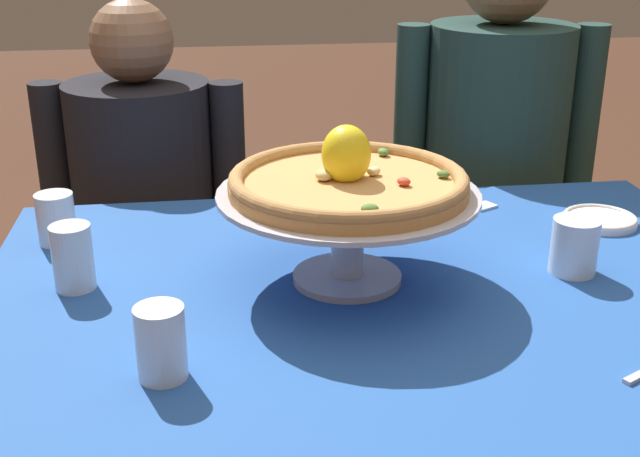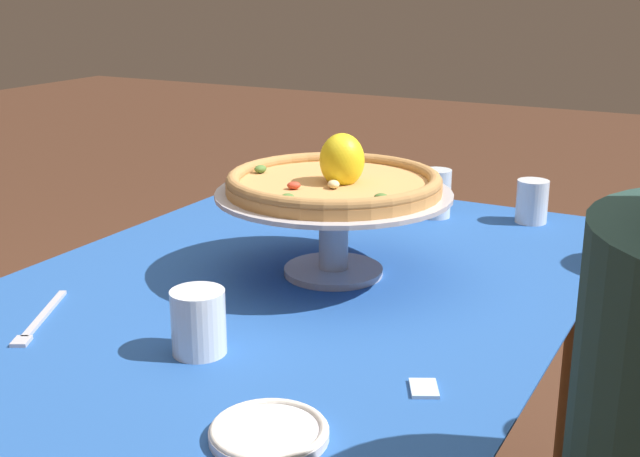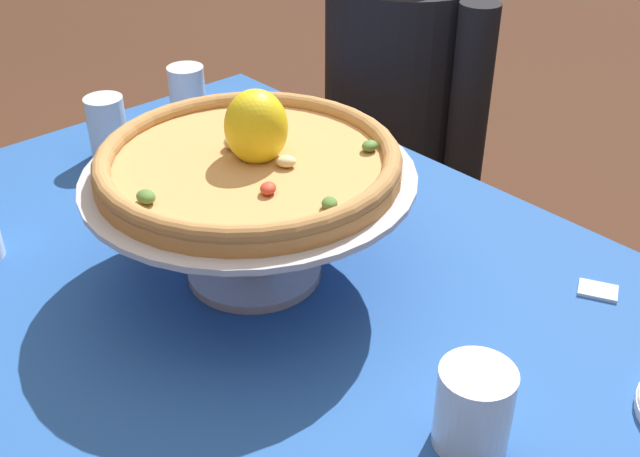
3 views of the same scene
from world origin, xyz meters
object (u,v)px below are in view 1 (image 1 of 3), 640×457
pizza_stand (348,217)px  diner_left (148,236)px  water_glass_side_left (73,261)px  water_glass_side_right (574,250)px  side_plate (600,219)px  water_glass_front_left (161,347)px  water_glass_back_left (56,222)px  pizza (348,180)px  sugar_packet (483,206)px  diner_right (491,190)px

pizza_stand → diner_left: (-0.38, 0.71, -0.30)m
water_glass_side_left → water_glass_side_right: (0.83, -0.05, -0.01)m
water_glass_side_left → side_plate: (0.98, 0.16, -0.04)m
side_plate → pizza_stand: bearing=-160.4°
water_glass_front_left → side_plate: water_glass_front_left is taller
pizza_stand → water_glass_back_left: 0.56m
pizza → sugar_packet: size_ratio=7.66×
diner_left → water_glass_side_right: bearing=-43.6°
water_glass_front_left → pizza_stand: bearing=41.9°
pizza_stand → water_glass_side_left: bearing=175.9°
diner_right → water_glass_front_left: bearing=-129.4°
water_glass_front_left → water_glass_back_left: size_ratio=1.07×
pizza_stand → pizza: pizza is taller
water_glass_front_left → side_plate: size_ratio=0.72×
water_glass_front_left → water_glass_side_right: 0.72m
water_glass_side_left → side_plate: 0.99m
pizza_stand → side_plate: size_ratio=2.97×
water_glass_back_left → side_plate: size_ratio=0.67×
pizza → diner_right: bearing=54.6°
sugar_packet → water_glass_side_left: bearing=-160.5°
water_glass_back_left → pizza_stand: bearing=-24.9°
water_glass_side_right → diner_right: diner_right is taller
pizza_stand → diner_right: diner_right is taller
water_glass_front_left → side_plate: 0.94m
sugar_packet → water_glass_back_left: bearing=-174.9°
diner_right → side_plate: bearing=-85.3°
water_glass_side_left → diner_left: bearing=84.8°
water_glass_side_right → diner_left: size_ratio=0.09×
sugar_packet → diner_left: bearing=150.8°
water_glass_side_left → water_glass_back_left: bearing=106.2°
water_glass_back_left → water_glass_side_left: water_glass_side_left is taller
water_glass_side_right → sugar_packet: water_glass_side_right is taller
pizza_stand → water_glass_front_left: (-0.29, -0.26, -0.07)m
water_glass_back_left → sugar_packet: (0.84, 0.08, -0.04)m
water_glass_front_left → sugar_packet: water_glass_front_left is taller
pizza_stand → water_glass_side_right: 0.39m
side_plate → sugar_packet: side_plate is taller
water_glass_back_left → water_glass_side_left: bearing=-73.8°
water_glass_front_left → water_glass_back_left: water_glass_front_left is taller
water_glass_front_left → diner_left: (-0.09, 0.97, -0.23)m
water_glass_back_left → diner_left: size_ratio=0.09×
side_plate → diner_left: 1.07m
water_glass_back_left → water_glass_front_left: bearing=-66.9°
diner_left → water_glass_back_left: bearing=-104.2°
pizza → water_glass_side_right: pizza is taller
diner_left → pizza_stand: bearing=-61.8°
water_glass_side_left → diner_right: 1.16m
water_glass_back_left → diner_left: diner_left is taller
side_plate → sugar_packet: 0.23m
water_glass_front_left → water_glass_side_right: size_ratio=1.07×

